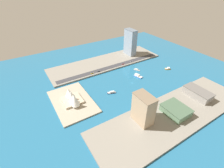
# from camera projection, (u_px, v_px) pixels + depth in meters

# --- Properties ---
(ground_plane) EXTENTS (440.00, 440.00, 0.00)m
(ground_plane) POSITION_uv_depth(u_px,v_px,m) (132.00, 83.00, 284.10)
(ground_plane) COLOR #23668E
(quay_west) EXTENTS (70.00, 240.00, 2.56)m
(quay_west) POSITION_uv_depth(u_px,v_px,m) (174.00, 114.00, 219.53)
(quay_west) COLOR gray
(quay_west) RESTS_ON ground_plane
(quay_east) EXTENTS (70.00, 240.00, 2.56)m
(quay_east) POSITION_uv_depth(u_px,v_px,m) (106.00, 62.00, 347.23)
(quay_east) COLOR gray
(quay_east) RESTS_ON ground_plane
(peninsula_point) EXTENTS (84.95, 53.83, 2.00)m
(peninsula_point) POSITION_uv_depth(u_px,v_px,m) (72.00, 101.00, 241.13)
(peninsula_point) COLOR #A89E89
(peninsula_point) RESTS_ON ground_plane
(road_strip) EXTENTS (11.81, 228.00, 0.15)m
(road_strip) POSITION_uv_depth(u_px,v_px,m) (112.00, 67.00, 328.57)
(road_strip) COLOR #38383D
(road_strip) RESTS_ON quay_east
(yacht_sleek_gray) EXTENTS (12.17, 8.99, 3.13)m
(yacht_sleek_gray) POSITION_uv_depth(u_px,v_px,m) (137.00, 70.00, 320.65)
(yacht_sleek_gray) COLOR #999EA3
(yacht_sleek_gray) RESTS_ON ground_plane
(water_taxi_orange) EXTENTS (9.03, 11.25, 4.10)m
(water_taxi_orange) POSITION_uv_depth(u_px,v_px,m) (168.00, 69.00, 323.69)
(water_taxi_orange) COLOR orange
(water_taxi_orange) RESTS_ON ground_plane
(patrol_launch_navy) EXTENTS (8.32, 14.17, 3.65)m
(patrol_launch_navy) POSITION_uv_depth(u_px,v_px,m) (112.00, 92.00, 258.77)
(patrol_launch_navy) COLOR #1E284C
(patrol_launch_navy) RESTS_ON ground_plane
(catamaran_blue) EXTENTS (17.95, 11.02, 4.12)m
(catamaran_blue) POSITION_uv_depth(u_px,v_px,m) (138.00, 76.00, 300.73)
(catamaran_blue) COLOR blue
(catamaran_blue) RESTS_ON ground_plane
(carpark_squat_concrete) EXTENTS (41.20, 20.81, 11.64)m
(carpark_squat_concrete) POSITION_uv_depth(u_px,v_px,m) (198.00, 93.00, 245.67)
(carpark_squat_concrete) COLOR gray
(carpark_squat_concrete) RESTS_ON quay_west
(apartment_midrise_tan) EXTENTS (27.70, 16.64, 39.58)m
(apartment_midrise_tan) POSITION_uv_depth(u_px,v_px,m) (143.00, 109.00, 196.34)
(apartment_midrise_tan) COLOR tan
(apartment_midrise_tan) RESTS_ON quay_west
(terminal_long_green) EXTENTS (34.08, 28.51, 10.10)m
(terminal_long_green) POSITION_uv_depth(u_px,v_px,m) (176.00, 110.00, 215.79)
(terminal_long_green) COLOR slate
(terminal_long_green) RESTS_ON quay_west
(tower_tall_glass) EXTENTS (30.92, 15.04, 56.35)m
(tower_tall_glass) POSITION_uv_depth(u_px,v_px,m) (130.00, 42.00, 365.01)
(tower_tall_glass) COLOR #8C9EB2
(tower_tall_glass) RESTS_ON quay_east
(pickup_red) EXTENTS (1.80, 4.83, 1.54)m
(pickup_red) POSITION_uv_depth(u_px,v_px,m) (123.00, 64.00, 336.38)
(pickup_red) COLOR black
(pickup_red) RESTS_ON road_strip
(sedan_silver) EXTENTS (2.19, 4.94, 1.57)m
(sedan_silver) POSITION_uv_depth(u_px,v_px,m) (132.00, 62.00, 345.20)
(sedan_silver) COLOR black
(sedan_silver) RESTS_ON road_strip
(suv_black) EXTENTS (2.14, 4.66, 1.48)m
(suv_black) POSITION_uv_depth(u_px,v_px,m) (99.00, 71.00, 310.41)
(suv_black) COLOR black
(suv_black) RESTS_ON road_strip
(taxi_yellow_cab) EXTENTS (1.93, 5.17, 1.54)m
(taxi_yellow_cab) POSITION_uv_depth(u_px,v_px,m) (92.00, 73.00, 304.91)
(taxi_yellow_cab) COLOR black
(taxi_yellow_cab) RESTS_ON road_strip
(traffic_light_waterfront) EXTENTS (0.36, 0.36, 6.50)m
(traffic_light_waterfront) POSITION_uv_depth(u_px,v_px,m) (102.00, 70.00, 308.99)
(traffic_light_waterfront) COLOR black
(traffic_light_waterfront) RESTS_ON quay_east
(opera_landmark) EXTENTS (39.63, 27.76, 21.42)m
(opera_landmark) POSITION_uv_depth(u_px,v_px,m) (72.00, 97.00, 234.89)
(opera_landmark) COLOR #BCAD93
(opera_landmark) RESTS_ON peninsula_point
(park_tree_cluster) EXTENTS (16.79, 14.33, 8.39)m
(park_tree_cluster) POSITION_uv_depth(u_px,v_px,m) (179.00, 108.00, 219.84)
(park_tree_cluster) COLOR brown
(park_tree_cluster) RESTS_ON quay_west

